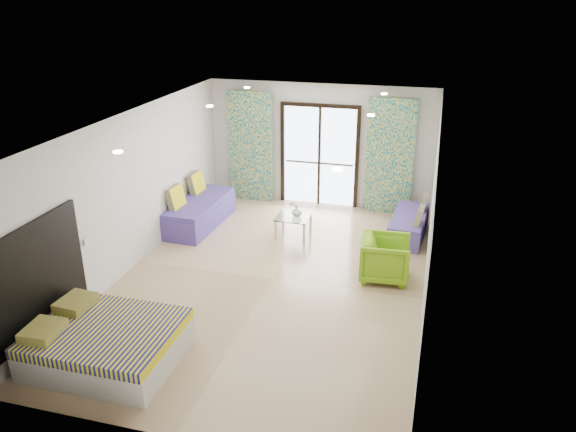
% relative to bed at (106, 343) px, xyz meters
% --- Properties ---
extents(floor, '(5.00, 7.50, 0.01)m').
position_rel_bed_xyz_m(floor, '(1.47, 2.70, -0.26)').
color(floor, tan).
rests_on(floor, ground).
extents(ceiling, '(5.00, 7.50, 0.01)m').
position_rel_bed_xyz_m(ceiling, '(1.47, 2.70, 2.44)').
color(ceiling, silver).
rests_on(ceiling, ground).
extents(wall_back, '(5.00, 0.01, 2.70)m').
position_rel_bed_xyz_m(wall_back, '(1.47, 6.45, 1.09)').
color(wall_back, silver).
rests_on(wall_back, ground).
extents(wall_front, '(5.00, 0.01, 2.70)m').
position_rel_bed_xyz_m(wall_front, '(1.47, -1.05, 1.09)').
color(wall_front, silver).
rests_on(wall_front, ground).
extents(wall_left, '(0.01, 7.50, 2.70)m').
position_rel_bed_xyz_m(wall_left, '(-1.03, 2.70, 1.09)').
color(wall_left, silver).
rests_on(wall_left, ground).
extents(wall_right, '(0.01, 7.50, 2.70)m').
position_rel_bed_xyz_m(wall_right, '(3.97, 2.70, 1.09)').
color(wall_right, silver).
rests_on(wall_right, ground).
extents(balcony_door, '(1.76, 0.08, 2.28)m').
position_rel_bed_xyz_m(balcony_door, '(1.47, 6.42, 0.99)').
color(balcony_door, black).
rests_on(balcony_door, floor).
extents(balcony_rail, '(1.52, 0.03, 0.04)m').
position_rel_bed_xyz_m(balcony_rail, '(1.47, 6.43, 0.69)').
color(balcony_rail, '#595451').
rests_on(balcony_rail, balcony_door).
extents(curtain_left, '(1.00, 0.10, 2.50)m').
position_rel_bed_xyz_m(curtain_left, '(-0.08, 6.27, 0.99)').
color(curtain_left, silver).
rests_on(curtain_left, floor).
extents(curtain_right, '(1.00, 0.10, 2.50)m').
position_rel_bed_xyz_m(curtain_right, '(3.02, 6.27, 0.99)').
color(curtain_right, silver).
rests_on(curtain_right, floor).
extents(downlight_a, '(0.12, 0.12, 0.02)m').
position_rel_bed_xyz_m(downlight_a, '(0.07, 0.70, 2.41)').
color(downlight_a, '#FFE0B2').
rests_on(downlight_a, ceiling).
extents(downlight_b, '(0.12, 0.12, 0.02)m').
position_rel_bed_xyz_m(downlight_b, '(2.87, 0.70, 2.41)').
color(downlight_b, '#FFE0B2').
rests_on(downlight_b, ceiling).
extents(downlight_c, '(0.12, 0.12, 0.02)m').
position_rel_bed_xyz_m(downlight_c, '(0.07, 3.70, 2.41)').
color(downlight_c, '#FFE0B2').
rests_on(downlight_c, ceiling).
extents(downlight_d, '(0.12, 0.12, 0.02)m').
position_rel_bed_xyz_m(downlight_d, '(2.87, 3.70, 2.41)').
color(downlight_d, '#FFE0B2').
rests_on(downlight_d, ceiling).
extents(downlight_e, '(0.12, 0.12, 0.02)m').
position_rel_bed_xyz_m(downlight_e, '(0.07, 5.70, 2.41)').
color(downlight_e, '#FFE0B2').
rests_on(downlight_e, ceiling).
extents(downlight_f, '(0.12, 0.12, 0.02)m').
position_rel_bed_xyz_m(downlight_f, '(2.87, 5.70, 2.41)').
color(downlight_f, '#FFE0B2').
rests_on(downlight_f, ceiling).
extents(headboard, '(0.06, 2.10, 1.50)m').
position_rel_bed_xyz_m(headboard, '(-0.99, 0.00, 0.79)').
color(headboard, black).
rests_on(headboard, floor).
extents(switch_plate, '(0.02, 0.10, 0.10)m').
position_rel_bed_xyz_m(switch_plate, '(-1.00, 1.25, 0.79)').
color(switch_plate, silver).
rests_on(switch_plate, wall_left).
extents(bed, '(1.83, 1.50, 0.63)m').
position_rel_bed_xyz_m(bed, '(0.00, 0.00, 0.00)').
color(bed, silver).
rests_on(bed, floor).
extents(daybed_left, '(0.85, 2.00, 0.97)m').
position_rel_bed_xyz_m(daybed_left, '(-0.64, 4.54, 0.04)').
color(daybed_left, '#4D3D93').
rests_on(daybed_left, floor).
extents(daybed_right, '(0.74, 1.64, 0.79)m').
position_rel_bed_xyz_m(daybed_right, '(3.59, 5.09, -0.02)').
color(daybed_right, '#4D3D93').
rests_on(daybed_right, floor).
extents(coffee_table, '(0.65, 0.65, 0.75)m').
position_rel_bed_xyz_m(coffee_table, '(1.38, 4.49, 0.12)').
color(coffee_table, silver).
rests_on(coffee_table, floor).
extents(vase, '(0.20, 0.21, 0.20)m').
position_rel_bed_xyz_m(vase, '(1.45, 4.51, 0.27)').
color(vase, white).
rests_on(vase, coffee_table).
extents(armchair, '(0.79, 0.84, 0.81)m').
position_rel_bed_xyz_m(armchair, '(3.31, 3.23, 0.14)').
color(armchair, '#76B116').
rests_on(armchair, floor).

